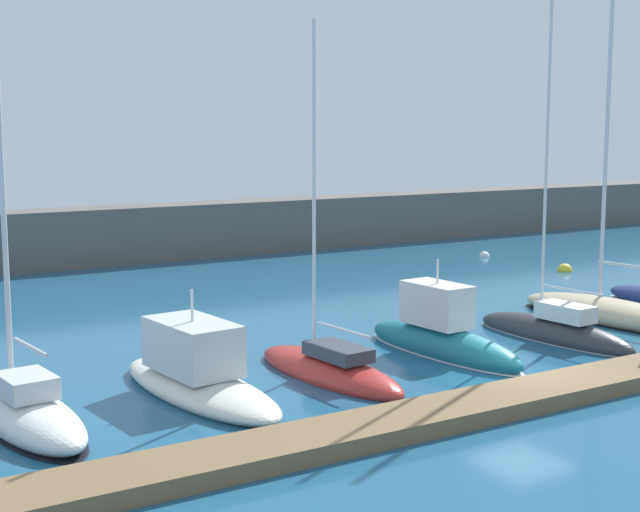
{
  "coord_description": "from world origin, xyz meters",
  "views": [
    {
      "loc": [
        -19.08,
        -19.06,
        7.45
      ],
      "look_at": [
        -3.73,
        5.37,
        3.41
      ],
      "focal_mm": 51.49,
      "sensor_mm": 36.0,
      "label": 1
    }
  ],
  "objects_px": {
    "sailboat_sand_seventh": "(611,311)",
    "sailboat_charcoal_sixth": "(554,331)",
    "motorboat_teal_fifth": "(441,337)",
    "mooring_buoy_yellow": "(565,271)",
    "mooring_buoy_white": "(484,257)",
    "motorboat_ivory_third": "(196,373)",
    "sailboat_red_fourth": "(329,370)",
    "sailboat_white_second": "(25,412)"
  },
  "relations": [
    {
      "from": "motorboat_teal_fifth",
      "to": "mooring_buoy_white",
      "type": "relative_size",
      "value": 11.53
    },
    {
      "from": "sailboat_red_fourth",
      "to": "mooring_buoy_yellow",
      "type": "height_order",
      "value": "sailboat_red_fourth"
    },
    {
      "from": "sailboat_red_fourth",
      "to": "sailboat_charcoal_sixth",
      "type": "xyz_separation_m",
      "value": [
        9.42,
        -0.11,
        0.07
      ]
    },
    {
      "from": "sailboat_charcoal_sixth",
      "to": "mooring_buoy_white",
      "type": "bearing_deg",
      "value": -38.73
    },
    {
      "from": "sailboat_white_second",
      "to": "motorboat_teal_fifth",
      "type": "bearing_deg",
      "value": -93.52
    },
    {
      "from": "motorboat_teal_fifth",
      "to": "mooring_buoy_yellow",
      "type": "bearing_deg",
      "value": -61.6
    },
    {
      "from": "motorboat_teal_fifth",
      "to": "mooring_buoy_yellow",
      "type": "relative_size",
      "value": 9.01
    },
    {
      "from": "sailboat_charcoal_sixth",
      "to": "mooring_buoy_white",
      "type": "relative_size",
      "value": 23.6
    },
    {
      "from": "sailboat_white_second",
      "to": "mooring_buoy_white",
      "type": "xyz_separation_m",
      "value": [
        30.68,
        16.91,
        -0.4
      ]
    },
    {
      "from": "motorboat_ivory_third",
      "to": "sailboat_charcoal_sixth",
      "type": "relative_size",
      "value": 0.53
    },
    {
      "from": "motorboat_teal_fifth",
      "to": "sailboat_red_fourth",
      "type": "bearing_deg",
      "value": 92.6
    },
    {
      "from": "sailboat_white_second",
      "to": "motorboat_ivory_third",
      "type": "distance_m",
      "value": 4.84
    },
    {
      "from": "sailboat_charcoal_sixth",
      "to": "sailboat_sand_seventh",
      "type": "height_order",
      "value": "sailboat_sand_seventh"
    },
    {
      "from": "motorboat_ivory_third",
      "to": "sailboat_charcoal_sixth",
      "type": "height_order",
      "value": "sailboat_charcoal_sixth"
    },
    {
      "from": "motorboat_ivory_third",
      "to": "sailboat_red_fourth",
      "type": "bearing_deg",
      "value": -100.77
    },
    {
      "from": "motorboat_ivory_third",
      "to": "motorboat_teal_fifth",
      "type": "xyz_separation_m",
      "value": [
        8.87,
        0.01,
        -0.07
      ]
    },
    {
      "from": "sailboat_sand_seventh",
      "to": "sailboat_red_fourth",
      "type": "bearing_deg",
      "value": 91.0
    },
    {
      "from": "sailboat_charcoal_sixth",
      "to": "mooring_buoy_white",
      "type": "xyz_separation_m",
      "value": [
        12.28,
        17.14,
        -0.3
      ]
    },
    {
      "from": "motorboat_ivory_third",
      "to": "motorboat_teal_fifth",
      "type": "distance_m",
      "value": 8.87
    },
    {
      "from": "motorboat_teal_fifth",
      "to": "mooring_buoy_white",
      "type": "height_order",
      "value": "motorboat_teal_fifth"
    },
    {
      "from": "sailboat_white_second",
      "to": "motorboat_teal_fifth",
      "type": "height_order",
      "value": "sailboat_white_second"
    },
    {
      "from": "motorboat_ivory_third",
      "to": "sailboat_red_fourth",
      "type": "distance_m",
      "value": 4.19
    },
    {
      "from": "sailboat_red_fourth",
      "to": "mooring_buoy_yellow",
      "type": "distance_m",
      "value": 24.1
    },
    {
      "from": "mooring_buoy_white",
      "to": "sailboat_red_fourth",
      "type": "bearing_deg",
      "value": -141.87
    },
    {
      "from": "motorboat_ivory_third",
      "to": "motorboat_teal_fifth",
      "type": "height_order",
      "value": "motorboat_teal_fifth"
    },
    {
      "from": "sailboat_charcoal_sixth",
      "to": "sailboat_sand_seventh",
      "type": "xyz_separation_m",
      "value": [
        4.19,
        1.06,
        0.12
      ]
    },
    {
      "from": "motorboat_teal_fifth",
      "to": "sailboat_sand_seventh",
      "type": "xyz_separation_m",
      "value": [
        8.89,
        0.5,
        -0.14
      ]
    },
    {
      "from": "motorboat_ivory_third",
      "to": "sailboat_charcoal_sixth",
      "type": "bearing_deg",
      "value": -96.98
    },
    {
      "from": "sailboat_white_second",
      "to": "mooring_buoy_yellow",
      "type": "height_order",
      "value": "sailboat_white_second"
    },
    {
      "from": "sailboat_red_fourth",
      "to": "sailboat_sand_seventh",
      "type": "relative_size",
      "value": 0.63
    },
    {
      "from": "motorboat_teal_fifth",
      "to": "mooring_buoy_white",
      "type": "bearing_deg",
      "value": -48.63
    },
    {
      "from": "sailboat_white_second",
      "to": "motorboat_teal_fifth",
      "type": "xyz_separation_m",
      "value": [
        13.7,
        0.34,
        0.15
      ]
    },
    {
      "from": "sailboat_charcoal_sixth",
      "to": "mooring_buoy_yellow",
      "type": "relative_size",
      "value": 18.44
    },
    {
      "from": "mooring_buoy_yellow",
      "to": "sailboat_white_second",
      "type": "bearing_deg",
      "value": -160.86
    },
    {
      "from": "motorboat_ivory_third",
      "to": "sailboat_sand_seventh",
      "type": "distance_m",
      "value": 17.77
    },
    {
      "from": "mooring_buoy_yellow",
      "to": "sailboat_sand_seventh",
      "type": "bearing_deg",
      "value": -129.2
    },
    {
      "from": "sailboat_sand_seventh",
      "to": "motorboat_ivory_third",
      "type": "bearing_deg",
      "value": 88.62
    },
    {
      "from": "motorboat_ivory_third",
      "to": "mooring_buoy_white",
      "type": "distance_m",
      "value": 30.72
    },
    {
      "from": "sailboat_charcoal_sixth",
      "to": "mooring_buoy_yellow",
      "type": "xyz_separation_m",
      "value": [
        12.16,
        10.83,
        -0.3
      ]
    },
    {
      "from": "sailboat_red_fourth",
      "to": "mooring_buoy_yellow",
      "type": "relative_size",
      "value": 13.94
    },
    {
      "from": "sailboat_red_fourth",
      "to": "motorboat_teal_fifth",
      "type": "distance_m",
      "value": 4.75
    },
    {
      "from": "sailboat_sand_seventh",
      "to": "sailboat_charcoal_sixth",
      "type": "bearing_deg",
      "value": 101.22
    }
  ]
}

